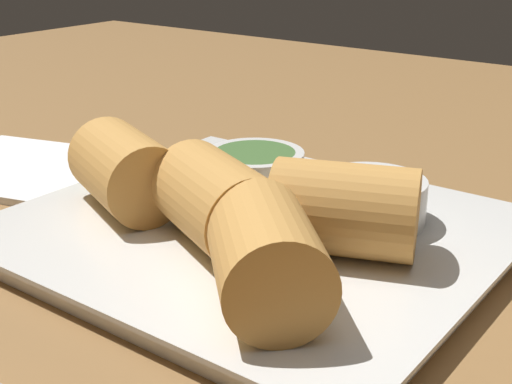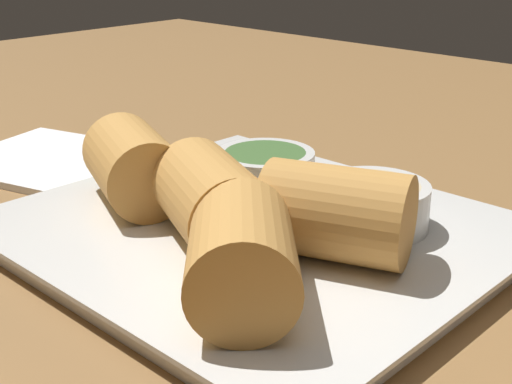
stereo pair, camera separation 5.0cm
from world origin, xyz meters
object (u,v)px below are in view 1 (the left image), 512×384
(serving_plate, at_px, (256,234))
(napkin, at_px, (26,169))
(dipping_bowl_near, at_px, (255,169))
(dipping_bowl_far, at_px, (371,198))

(serving_plate, height_order, napkin, serving_plate)
(dipping_bowl_near, height_order, napkin, dipping_bowl_near)
(napkin, bearing_deg, dipping_bowl_near, 14.04)
(serving_plate, relative_size, dipping_bowl_near, 4.26)
(serving_plate, height_order, dipping_bowl_far, dipping_bowl_far)
(dipping_bowl_far, bearing_deg, serving_plate, -139.41)
(dipping_bowl_far, height_order, napkin, dipping_bowl_far)
(serving_plate, relative_size, napkin, 1.60)
(serving_plate, xyz_separation_m, dipping_bowl_far, (0.06, 0.05, 0.02))
(serving_plate, xyz_separation_m, napkin, (-0.24, -0.00, -0.00))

